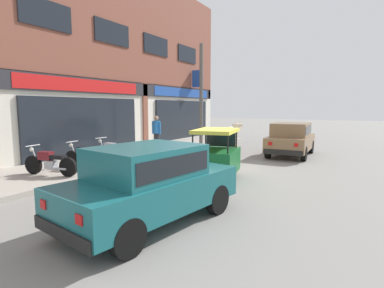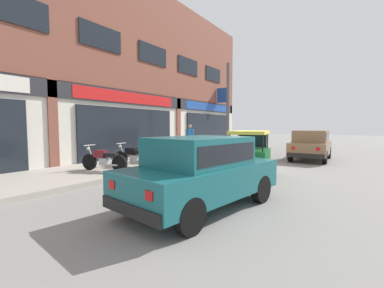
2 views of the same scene
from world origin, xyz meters
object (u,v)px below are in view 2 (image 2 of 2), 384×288
(utility_pole, at_px, (228,108))
(auto_rickshaw, at_px, (250,157))
(cow, at_px, (255,141))
(pedestrian, at_px, (190,136))
(motorcycle_0, at_px, (104,160))
(car_0, at_px, (201,169))
(car_1, at_px, (311,144))
(motorcycle_2, at_px, (155,153))
(motorcycle_1, at_px, (134,156))

(utility_pole, bearing_deg, auto_rickshaw, -146.81)
(cow, bearing_deg, pedestrian, 90.34)
(motorcycle_0, distance_m, pedestrian, 5.45)
(pedestrian, height_order, utility_pole, utility_pole)
(car_0, height_order, car_1, same)
(car_0, xyz_separation_m, motorcycle_2, (3.53, 4.52, -0.27))
(motorcycle_2, bearing_deg, auto_rickshaw, -87.96)
(pedestrian, bearing_deg, car_1, -62.02)
(cow, bearing_deg, car_0, -168.68)
(car_1, xyz_separation_m, motorcycle_2, (-5.77, 5.02, -0.27))
(utility_pole, bearing_deg, motorcycle_2, 172.57)
(car_0, distance_m, auto_rickshaw, 3.71)
(car_1, relative_size, auto_rickshaw, 1.73)
(cow, xyz_separation_m, car_0, (-6.51, -1.30, -0.19))
(car_0, height_order, motorcycle_2, car_0)
(car_1, distance_m, motorcycle_1, 8.56)
(motorcycle_0, xyz_separation_m, motorcycle_2, (2.46, -0.06, 0.00))
(car_1, relative_size, motorcycle_1, 2.04)
(motorcycle_1, xyz_separation_m, pedestrian, (4.19, 0.37, 0.60))
(cow, xyz_separation_m, pedestrian, (-0.02, 3.48, 0.13))
(motorcycle_0, relative_size, utility_pole, 0.35)
(car_1, height_order, auto_rickshaw, auto_rickshaw)
(motorcycle_2, bearing_deg, cow, -47.17)
(motorcycle_0, bearing_deg, pedestrian, 2.25)
(car_1, xyz_separation_m, pedestrian, (-2.81, 5.29, 0.33))
(cow, bearing_deg, auto_rickshaw, -162.37)
(car_0, relative_size, pedestrian, 2.35)
(car_1, relative_size, utility_pole, 0.73)
(auto_rickshaw, bearing_deg, cow, 17.63)
(motorcycle_1, distance_m, pedestrian, 4.25)
(car_0, distance_m, utility_pole, 9.86)
(cow, relative_size, pedestrian, 1.35)
(car_0, relative_size, car_1, 1.02)
(motorcycle_1, relative_size, utility_pole, 0.36)
(utility_pole, bearing_deg, motorcycle_1, 174.82)
(car_1, xyz_separation_m, auto_rickshaw, (-5.62, 0.91, -0.15))
(cow, height_order, motorcycle_2, cow)
(motorcycle_0, bearing_deg, car_1, -31.68)
(auto_rickshaw, xyz_separation_m, utility_pole, (5.22, 3.41, 2.03))
(car_0, distance_m, car_1, 9.31)
(cow, relative_size, motorcycle_2, 1.19)
(car_1, height_order, motorcycle_0, car_1)
(car_1, height_order, utility_pole, utility_pole)
(cow, distance_m, utility_pole, 3.85)
(motorcycle_0, bearing_deg, cow, -31.00)
(car_1, relative_size, motorcycle_0, 2.06)
(cow, height_order, auto_rickshaw, cow)
(cow, xyz_separation_m, motorcycle_2, (-2.98, 3.21, -0.46))
(auto_rickshaw, xyz_separation_m, pedestrian, (2.81, 4.38, 0.48))
(car_1, distance_m, motorcycle_0, 9.67)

